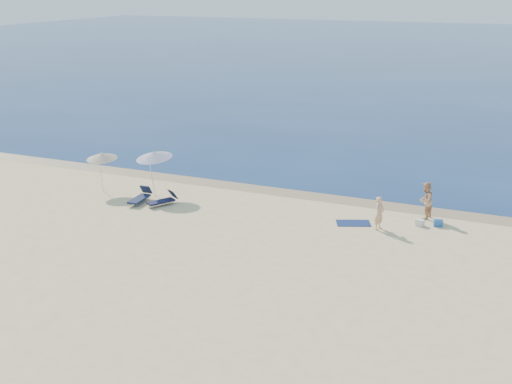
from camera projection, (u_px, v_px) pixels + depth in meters
sea at (462, 52)px, 106.23m from camera, size 240.00×160.00×0.01m
wet_sand_strip at (311, 195)px, 35.64m from camera, size 240.00×1.60×0.00m
person_left at (379, 213)px, 30.56m from camera, size 0.53×0.68×1.63m
person_right at (425, 201)px, 31.94m from camera, size 0.91×1.06×1.88m
beach_towel at (353, 223)px, 31.55m from camera, size 1.87×1.46×0.03m
white_bag at (420, 223)px, 31.22m from camera, size 0.44×0.40×0.31m
blue_cooler at (438, 223)px, 31.17m from camera, size 0.48×0.39×0.31m
umbrella_near at (154, 155)px, 35.17m from camera, size 2.65×2.67×2.63m
umbrella_far at (102, 156)px, 35.92m from camera, size 1.82×1.84×2.31m
lounger_left at (140, 197)px, 34.48m from camera, size 0.67×1.80×0.78m
lounger_right at (163, 200)px, 34.07m from camera, size 1.31×1.69×0.73m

